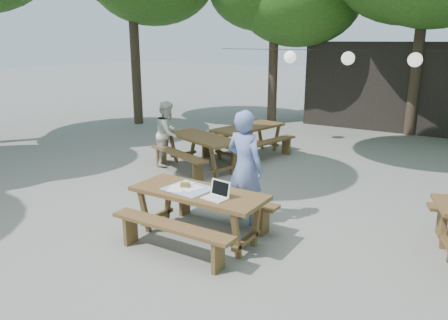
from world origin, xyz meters
name	(u,v)px	position (x,y,z in m)	size (l,w,h in m)	color
ground	(235,231)	(0.00, 0.00, 0.00)	(80.00, 80.00, 0.00)	slate
pavilion	(405,84)	(0.50, 10.50, 1.40)	(6.00, 3.00, 2.80)	black
main_picnic_table	(199,214)	(-0.32, -0.53, 0.39)	(2.00, 1.58, 0.75)	#55371E
picnic_table_nw	(203,152)	(-2.36, 2.54, 0.39)	(2.33, 2.14, 0.75)	#55371E
picnic_table_far_w	(248,140)	(-2.06, 4.15, 0.39)	(1.97, 2.21, 0.75)	#55371E
woman	(245,167)	(-0.07, 0.40, 0.91)	(0.67, 0.44, 1.83)	#6C83C6
second_person	(168,133)	(-3.23, 2.39, 0.75)	(0.73, 0.57, 1.50)	silver
laptop	(218,194)	(0.07, -0.62, 0.81)	(0.36, 0.30, 0.24)	white
tabletop_clutter	(188,188)	(-0.51, -0.52, 0.76)	(0.71, 0.62, 0.08)	#3462B3
paper_lanterns	(349,58)	(-0.19, 6.00, 2.40)	(9.00, 0.34, 0.38)	black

